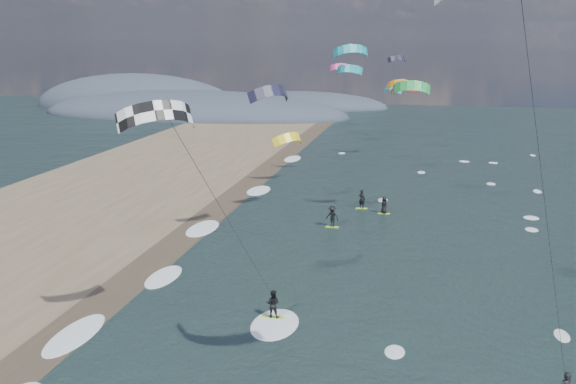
# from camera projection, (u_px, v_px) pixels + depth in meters

# --- Properties ---
(wet_sand_strip) EXTENTS (3.00, 240.00, 0.00)m
(wet_sand_strip) POSITION_uv_depth(u_px,v_px,m) (101.00, 304.00, 38.25)
(wet_sand_strip) COLOR #382D23
(wet_sand_strip) RESTS_ON ground
(coastal_hills) EXTENTS (80.00, 41.00, 15.00)m
(coastal_hills) POSITION_uv_depth(u_px,v_px,m) (184.00, 110.00, 137.94)
(coastal_hills) COLOR #3D4756
(coastal_hills) RESTS_ON ground
(kitesurfer_near_a) EXTENTS (7.79, 8.30, 18.52)m
(kitesurfer_near_a) POSITION_uv_depth(u_px,v_px,m) (531.00, 75.00, 19.87)
(kitesurfer_near_a) COLOR #A1E027
(kitesurfer_near_a) RESTS_ON ground
(kitesurfer_near_b) EXTENTS (6.96, 9.08, 13.43)m
(kitesurfer_near_b) POSITION_uv_depth(u_px,v_px,m) (204.00, 186.00, 30.85)
(kitesurfer_near_b) COLOR #A1E027
(kitesurfer_near_b) RESTS_ON ground
(far_kitesurfers) EXTENTS (5.14, 7.33, 1.85)m
(far_kitesurfers) POSITION_uv_depth(u_px,v_px,m) (351.00, 210.00, 55.51)
(far_kitesurfers) COLOR #A1E027
(far_kitesurfers) RESTS_ON ground
(bg_kite_field) EXTENTS (13.61, 66.68, 8.76)m
(bg_kite_field) POSITION_uv_depth(u_px,v_px,m) (372.00, 79.00, 75.62)
(bg_kite_field) COLOR teal
(bg_kite_field) RESTS_ON ground
(shoreline_surf) EXTENTS (2.40, 79.40, 0.11)m
(shoreline_surf) POSITION_uv_depth(u_px,v_px,m) (153.00, 277.00, 42.51)
(shoreline_surf) COLOR white
(shoreline_surf) RESTS_ON ground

